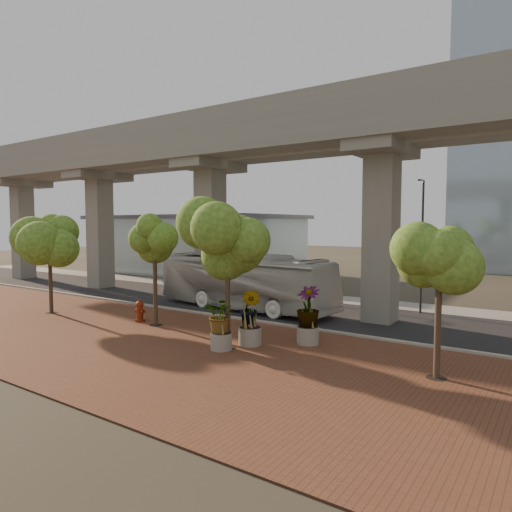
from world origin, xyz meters
The scene contains 18 objects.
ground centered at (0.00, 0.00, 0.00)m, with size 160.00×160.00×0.00m, color #322E24.
brick_plaza centered at (0.00, -8.00, 0.03)m, with size 70.00×13.00×0.06m, color brown.
asphalt_road centered at (0.00, 2.00, 0.02)m, with size 90.00×8.00×0.04m, color black.
curb_strip centered at (0.00, -2.00, 0.08)m, with size 70.00×0.25×0.16m, color gray.
far_sidewalk centered at (0.00, 7.50, 0.03)m, with size 90.00×3.00×0.06m, color gray.
transit_viaduct centered at (0.00, 2.00, 7.29)m, with size 72.00×5.60×12.40m.
station_pavilion centered at (-20.00, 16.00, 3.22)m, with size 23.00×13.00×6.30m.
transit_bus centered at (-2.26, 0.81, 1.72)m, with size 2.89×12.32×3.43m, color silver.
fire_hydrant centered at (-4.72, -5.50, 0.63)m, with size 0.60×0.54×1.20m.
planter_front centered at (2.41, -7.36, 1.42)m, with size 2.03×2.03×2.24m.
planter_right centered at (5.00, -4.47, 1.61)m, with size 2.39×2.39×2.56m.
planter_left centered at (3.00, -6.07, 1.56)m, with size 2.24×2.24×2.47m.
street_tree_far_west centered at (-10.95, -6.84, 4.30)m, with size 3.86×3.86×6.02m.
street_tree_near_west centered at (-3.33, -5.66, 4.67)m, with size 3.12×3.12×6.06m.
street_tree_near_east centered at (2.50, -7.01, 4.63)m, with size 4.27×4.27×6.54m.
street_tree_far_east centered at (10.77, -5.98, 4.35)m, with size 3.47×3.47×5.90m.
streetlamp_west centered at (-9.92, 6.74, 4.31)m, with size 0.37×1.07×7.38m.
streetlamp_east centered at (7.23, 5.53, 4.59)m, with size 0.39×1.14×7.86m.
Camera 1 is at (14.29, -22.16, 5.34)m, focal length 32.00 mm.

